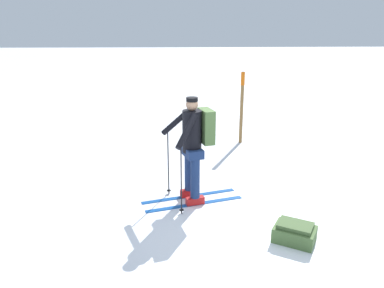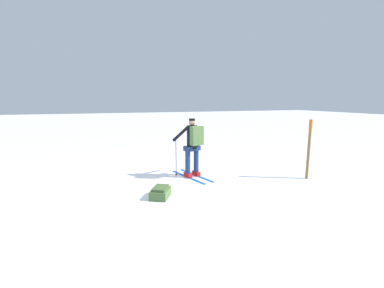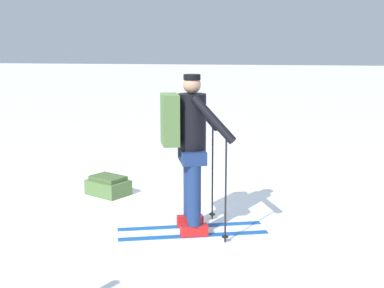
{
  "view_description": "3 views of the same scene",
  "coord_description": "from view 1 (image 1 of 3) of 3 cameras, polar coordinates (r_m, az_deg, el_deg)",
  "views": [
    {
      "loc": [
        -0.81,
        -4.92,
        2.87
      ],
      "look_at": [
        -0.6,
        0.76,
        1.0
      ],
      "focal_mm": 35.0,
      "sensor_mm": 36.0,
      "label": 1
    },
    {
      "loc": [
        6.48,
        -1.72,
        2.3
      ],
      "look_at": [
        -0.6,
        0.76,
        1.0
      ],
      "focal_mm": 24.0,
      "sensor_mm": 36.0,
      "label": 2
    },
    {
      "loc": [
        -1.41,
        6.41,
        2.11
      ],
      "look_at": [
        -0.6,
        0.76,
        1.0
      ],
      "focal_mm": 50.0,
      "sensor_mm": 36.0,
      "label": 3
    }
  ],
  "objects": [
    {
      "name": "ground_plane",
      "position": [
        5.75,
        6.42,
        -11.85
      ],
      "size": [
        80.0,
        80.0,
        0.0
      ],
      "primitive_type": "plane",
      "color": "white"
    },
    {
      "name": "skier",
      "position": [
        5.99,
        0.33,
        0.17
      ],
      "size": [
        1.7,
        0.99,
        1.75
      ],
      "color": "#144C9E",
      "rests_on": "ground_plane"
    },
    {
      "name": "dropped_backpack",
      "position": [
        5.42,
        15.37,
        -12.91
      ],
      "size": [
        0.67,
        0.61,
        0.27
      ],
      "color": "#4C6B38",
      "rests_on": "ground_plane"
    },
    {
      "name": "trail_marker",
      "position": [
        9.13,
        7.6,
        6.27
      ],
      "size": [
        0.09,
        0.09,
        1.74
      ],
      "color": "olive",
      "rests_on": "ground_plane"
    }
  ]
}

